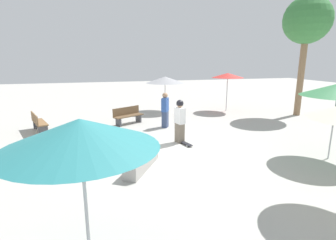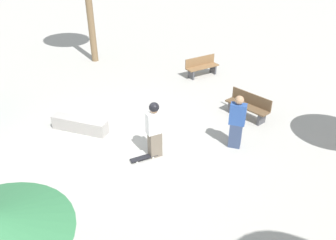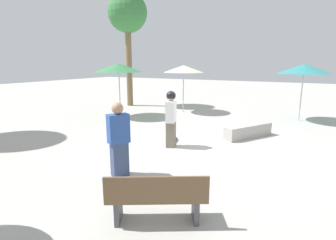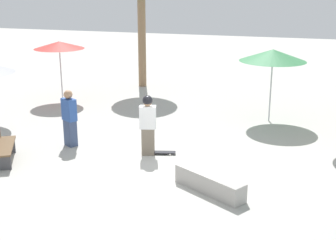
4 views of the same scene
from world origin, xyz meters
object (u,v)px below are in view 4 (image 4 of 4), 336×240
Objects in this scene: shade_umbrella_red at (59,45)px; skateboard at (161,152)px; concrete_ledge at (209,183)px; shade_umbrella_green at (273,55)px; skater_main at (148,123)px; bench_near at (2,146)px; bystander_watching at (70,118)px.

skateboard is at bearing 50.56° from shade_umbrella_red.
shade_umbrella_green reaches higher than concrete_ledge.
skater_main is 1.06× the size of bench_near.
bench_near reaches higher than concrete_ledge.
concrete_ledge is 4.99m from bystander_watching.
bystander_watching is (-0.04, -2.43, -0.08)m from skater_main.
skater_main is 2.93m from concrete_ledge.
concrete_ledge reaches higher than skateboard.
concrete_ledge is 5.73m from bench_near.
bystander_watching is (4.23, -5.38, -1.45)m from shade_umbrella_green.
bench_near is 0.96× the size of bystander_watching.
bench_near is (-0.26, -5.72, 0.20)m from concrete_ledge.
concrete_ledge is at bearing 57.88° from bench_near.
bystander_watching is at bearing 31.47° from shade_umbrella_red.
shade_umbrella_red is 5.76m from bystander_watching.
skater_main reaches higher than bench_near.
bystander_watching is at bearing 115.67° from bench_near.
shade_umbrella_red reaches higher than bench_near.
shade_umbrella_red reaches higher than skater_main.
skateboard is (-0.12, 0.35, -0.86)m from skater_main.
shade_umbrella_green is (-5.88, 6.53, 1.86)m from bench_near.
shade_umbrella_green is at bearing 86.30° from shade_umbrella_red.
skater_main is at bearing 84.74° from bench_near.
concrete_ledge is (1.87, 2.14, -0.70)m from skater_main.
bystander_watching reaches higher than skateboard.
shade_umbrella_red is (-6.42, -1.77, 1.81)m from bench_near.
skateboard is at bearing 3.56° from skater_main.
bench_near is (1.73, -3.92, 0.37)m from skateboard.
concrete_ledge is 10.23m from shade_umbrella_red.
shade_umbrella_green reaches higher than skater_main.
concrete_ledge is 0.73× the size of shade_umbrella_green.
skater_main reaches higher than concrete_ledge.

